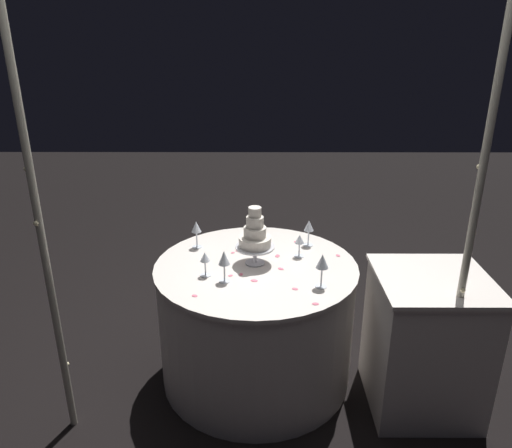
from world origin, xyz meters
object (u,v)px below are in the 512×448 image
main_table (256,321)px  wine_glass_5 (196,228)px  wine_glass_1 (322,262)px  decorative_arch (256,154)px  side_table (425,342)px  wine_glass_0 (205,259)px  wine_glass_4 (300,241)px  tiered_cake (255,236)px  wine_glass_2 (309,227)px  cake_knife (258,235)px  wine_glass_3 (224,259)px

main_table → wine_glass_5: size_ratio=6.78×
main_table → wine_glass_1: size_ratio=6.22×
decorative_arch → side_table: 1.44m
main_table → wine_glass_0: wine_glass_0 is taller
wine_glass_1 → wine_glass_5: wine_glass_1 is taller
side_table → wine_glass_4: (0.67, -0.35, 0.45)m
tiered_cake → wine_glass_1: bearing=141.5°
tiered_cake → wine_glass_2: (-0.33, -0.25, -0.05)m
cake_knife → tiered_cake: bearing=87.5°
decorative_arch → cake_knife: size_ratio=8.23×
side_table → wine_glass_1: wine_glass_1 is taller
main_table → wine_glass_5: bearing=-33.9°
wine_glass_2 → wine_glass_3: size_ratio=0.94×
wine_glass_0 → wine_glass_1: size_ratio=0.74×
wine_glass_4 → wine_glass_0: bearing=25.0°
wine_glass_5 → cake_knife: (-0.37, -0.19, -0.12)m
wine_glass_4 → wine_glass_3: bearing=36.7°
wine_glass_1 → wine_glass_4: (0.08, -0.37, -0.04)m
wine_glass_1 → wine_glass_0: bearing=-11.5°
side_table → cake_knife: 1.18m
side_table → cake_knife: side_table is taller
wine_glass_3 → wine_glass_0: bearing=-31.6°
side_table → wine_glass_5: bearing=-20.5°
tiered_cake → wine_glass_3: size_ratio=1.93×
decorative_arch → wine_glass_0: bearing=-47.2°
decorative_arch → wine_glass_4: decorative_arch is taller
main_table → tiered_cake: bearing=-72.2°
wine_glass_1 → wine_glass_4: size_ratio=1.36×
decorative_arch → main_table: 1.19m
wine_glass_1 → wine_glass_3: (0.50, -0.06, -0.01)m
wine_glass_0 → wine_glass_3: 0.13m
decorative_arch → wine_glass_4: (-0.25, -0.54, -0.64)m
wine_glass_1 → wine_glass_4: wine_glass_1 is taller
main_table → side_table: side_table is taller
wine_glass_4 → wine_glass_5: (0.61, -0.13, 0.03)m
cake_knife → side_table: bearing=143.8°
wine_glass_1 → wine_glass_3: size_ratio=1.05×
wine_glass_4 → cake_knife: 0.41m
wine_glass_0 → cake_knife: size_ratio=0.49×
side_table → wine_glass_0: (1.19, -0.11, 0.45)m
decorative_arch → wine_glass_3: size_ratio=13.07×
decorative_arch → main_table: decorative_arch is taller
wine_glass_3 → wine_glass_4: 0.52m
decorative_arch → side_table: decorative_arch is taller
wine_glass_0 → wine_glass_1: (-0.61, 0.12, 0.04)m
decorative_arch → tiered_cake: (0.01, -0.44, -0.57)m
main_table → wine_glass_0: size_ratio=8.35×
main_table → wine_glass_4: size_ratio=8.43×
tiered_cake → wine_glass_5: size_ratio=1.99×
wine_glass_2 → wine_glass_5: (0.68, 0.03, 0.00)m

